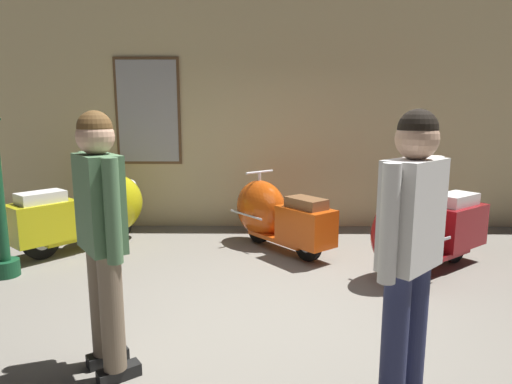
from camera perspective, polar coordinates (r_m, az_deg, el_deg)
ground_plane at (r=3.97m, az=2.92°, el=-16.14°), size 60.00×60.00×0.00m
showroom_back_wall at (r=6.80m, az=3.47°, el=10.76°), size 18.00×0.63×3.65m
scooter_0 at (r=6.20m, az=-20.52°, el=-2.24°), size 1.53×1.67×1.08m
scooter_1 at (r=5.73m, az=2.28°, el=-2.93°), size 1.39×1.57×1.00m
scooter_2 at (r=5.10m, az=20.83°, el=-4.80°), size 1.73×1.49×1.09m
visitor_0 at (r=2.67m, az=19.47°, el=-6.20°), size 0.47×0.46×1.79m
visitor_1 at (r=3.02m, az=-19.53°, el=-4.38°), size 0.44×0.50×1.78m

